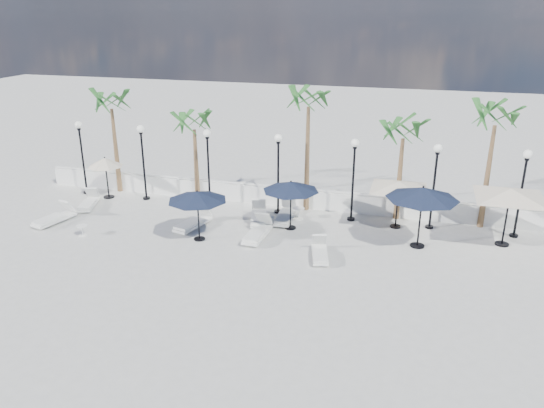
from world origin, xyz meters
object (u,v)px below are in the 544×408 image
(lounger_2, at_px, (89,203))
(parasol_cream_small, at_px, (105,163))
(lounger_3, at_px, (285,215))
(parasol_navy_left, at_px, (197,196))
(lounger_6, at_px, (320,253))
(lounger_5, at_px, (258,216))
(parasol_cream_sq_a, at_px, (399,182))
(lounger_0, at_px, (54,217))
(lounger_4, at_px, (257,232))
(parasol_cream_sq_b, at_px, (511,189))
(lounger_1, at_px, (193,222))
(parasol_navy_mid, at_px, (291,187))
(parasol_navy_right, at_px, (423,193))

(lounger_2, relative_size, parasol_cream_small, 0.94)
(lounger_3, xyz_separation_m, parasol_navy_left, (-2.99, -3.03, 1.68))
(lounger_6, bearing_deg, lounger_5, 125.72)
(parasol_cream_sq_a, bearing_deg, lounger_0, -166.15)
(lounger_2, xyz_separation_m, lounger_6, (12.01, -2.44, -0.02))
(parasol_cream_small, bearing_deg, parasol_cream_sq_a, 0.00)
(lounger_0, bearing_deg, lounger_4, 18.57)
(lounger_3, bearing_deg, parasol_cream_sq_b, -3.81)
(lounger_2, bearing_deg, lounger_3, -12.86)
(lounger_1, height_order, parasol_cream_sq_b, parasol_cream_sq_b)
(parasol_cream_sq_a, bearing_deg, lounger_2, -173.99)
(lounger_0, distance_m, parasol_navy_mid, 10.90)
(lounger_6, height_order, parasol_navy_right, parasol_navy_right)
(lounger_5, distance_m, lounger_6, 4.53)
(lounger_3, bearing_deg, parasol_navy_left, -137.72)
(lounger_0, height_order, lounger_6, lounger_0)
(parasol_navy_left, height_order, parasol_cream_sq_a, parasol_cream_sq_a)
(parasol_cream_sq_a, bearing_deg, lounger_5, -170.39)
(lounger_1, distance_m, parasol_navy_left, 2.16)
(lounger_1, height_order, parasol_navy_left, parasol_navy_left)
(lounger_1, relative_size, lounger_3, 1.03)
(parasol_cream_sq_b, height_order, parasol_cream_small, parasol_cream_sq_b)
(lounger_4, relative_size, parasol_navy_left, 0.87)
(parasol_navy_right, bearing_deg, lounger_6, -149.61)
(lounger_1, bearing_deg, lounger_4, 7.81)
(lounger_3, height_order, lounger_5, lounger_3)
(parasol_navy_left, bearing_deg, lounger_4, 18.51)
(lounger_2, xyz_separation_m, parasol_navy_left, (6.75, -2.09, 1.70))
(parasol_cream_small, bearing_deg, parasol_cream_sq_b, -2.21)
(lounger_2, relative_size, parasol_navy_right, 0.70)
(lounger_1, relative_size, parasol_cream_sq_a, 0.47)
(lounger_0, distance_m, lounger_4, 9.47)
(lounger_2, relative_size, lounger_4, 0.93)
(lounger_4, bearing_deg, lounger_2, 173.91)
(parasol_cream_sq_a, bearing_deg, lounger_1, -163.91)
(lounger_2, bearing_deg, parasol_navy_left, -35.55)
(lounger_5, height_order, parasol_navy_left, parasol_navy_left)
(lounger_2, xyz_separation_m, parasol_cream_small, (0.15, 1.55, 1.62))
(parasol_cream_small, bearing_deg, lounger_4, -17.66)
(lounger_1, xyz_separation_m, parasol_navy_left, (0.76, -1.12, 1.68))
(lounger_3, bearing_deg, parasol_navy_right, -14.80)
(parasol_cream_small, bearing_deg, lounger_5, -6.99)
(parasol_navy_left, xyz_separation_m, parasol_cream_sq_a, (7.93, 3.63, 0.19))
(lounger_6, bearing_deg, lounger_3, 110.26)
(parasol_navy_mid, bearing_deg, lounger_1, -165.25)
(lounger_3, height_order, parasol_cream_sq_a, parasol_cream_sq_a)
(lounger_3, relative_size, parasol_cream_sq_a, 0.46)
(lounger_3, xyz_separation_m, parasol_cream_small, (-9.59, 0.60, 1.59))
(parasol_navy_left, xyz_separation_m, parasol_cream_sq_b, (12.31, 2.90, 0.51))
(lounger_5, distance_m, parasol_navy_mid, 2.36)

